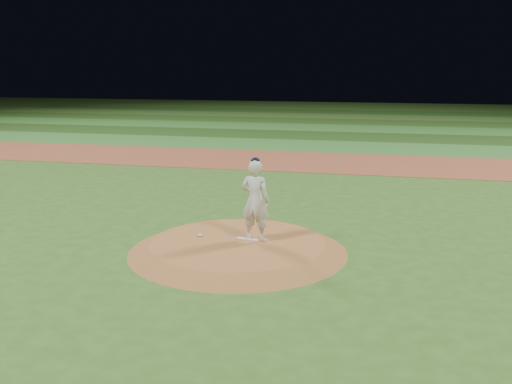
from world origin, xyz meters
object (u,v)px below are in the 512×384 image
pitching_rubber (247,239)px  rosin_bag (200,235)px  pitcher_on_mound (255,200)px  pitchers_mound (238,246)px

pitching_rubber → rosin_bag: bearing=-170.4°
pitching_rubber → pitcher_on_mound: pitcher_on_mound is taller
pitchers_mound → rosin_bag: bearing=168.7°
pitchers_mound → pitcher_on_mound: 1.26m
pitchers_mound → pitcher_on_mound: size_ratio=2.59×
pitching_rubber → rosin_bag: size_ratio=4.50×
pitchers_mound → pitching_rubber: 0.33m
pitchers_mound → pitcher_on_mound: bearing=30.8°
rosin_bag → pitcher_on_mound: size_ratio=0.06×
rosin_bag → pitcher_on_mound: 1.78m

